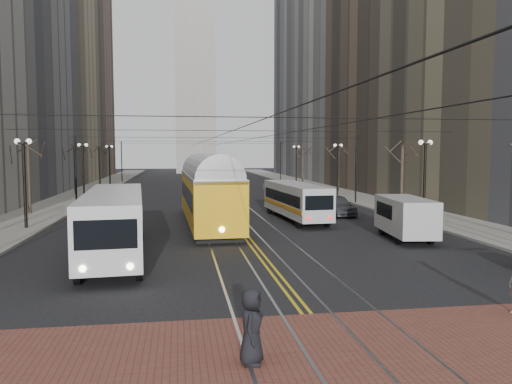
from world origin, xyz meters
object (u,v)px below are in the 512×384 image
object	(u,v)px
streetcar	(208,198)
sedan_grey	(337,205)
rear_bus	(296,202)
pedestrian_a	(252,326)
transit_bus	(114,224)
sedan_silver	(272,187)
cargo_van	(405,219)
clock_tower	(194,16)

from	to	relation	value
streetcar	sedan_grey	bearing A→B (deg)	16.48
rear_bus	sedan_grey	distance (m)	4.38
sedan_grey	pedestrian_a	size ratio (longest dim) A/B	2.63
streetcar	sedan_grey	world-z (taller)	streetcar
transit_bus	pedestrian_a	world-z (taller)	transit_bus
transit_bus	sedan_silver	distance (m)	38.75
rear_bus	cargo_van	world-z (taller)	rear_bus
clock_tower	sedan_silver	world-z (taller)	clock_tower
transit_bus	rear_bus	size ratio (longest dim) A/B	1.21
clock_tower	transit_bus	xyz separation A→B (m)	(-7.03, -93.12, -34.40)
sedan_grey	pedestrian_a	world-z (taller)	pedestrian_a
streetcar	rear_bus	world-z (taller)	streetcar
clock_tower	transit_bus	size ratio (longest dim) A/B	5.30
cargo_van	sedan_silver	size ratio (longest dim) A/B	1.35
transit_bus	clock_tower	bearing A→B (deg)	81.26
clock_tower	streetcar	xyz separation A→B (m)	(-1.94, -83.44, -34.08)
rear_bus	sedan_grey	world-z (taller)	rear_bus
clock_tower	cargo_van	bearing A→B (deg)	-84.41
clock_tower	sedan_grey	distance (m)	87.78
rear_bus	cargo_van	distance (m)	9.99
pedestrian_a	clock_tower	bearing A→B (deg)	15.45
transit_bus	sedan_grey	bearing A→B (deg)	35.93
transit_bus	cargo_van	world-z (taller)	transit_bus
cargo_van	pedestrian_a	world-z (taller)	cargo_van
clock_tower	sedan_grey	bearing A→B (deg)	-83.99
streetcar	pedestrian_a	bearing A→B (deg)	-92.67
rear_bus	sedan_silver	size ratio (longest dim) A/B	2.54
streetcar	sedan_silver	xyz separation A→B (m)	(9.46, 26.23, -1.21)
sedan_grey	sedan_silver	world-z (taller)	sedan_grey
clock_tower	cargo_van	world-z (taller)	clock_tower
rear_bus	cargo_van	bearing A→B (deg)	-68.16
sedan_silver	rear_bus	bearing A→B (deg)	-103.35
clock_tower	rear_bus	distance (m)	89.17
transit_bus	cargo_van	bearing A→B (deg)	2.94
transit_bus	sedan_grey	distance (m)	20.28
clock_tower	streetcar	distance (m)	90.16
sedan_grey	clock_tower	bearing A→B (deg)	92.86
clock_tower	rear_bus	world-z (taller)	clock_tower
clock_tower	streetcar	size ratio (longest dim) A/B	4.14
transit_bus	sedan_grey	xyz separation A→B (m)	(15.44, 13.12, -0.74)
streetcar	rear_bus	xyz separation A→B (m)	(6.52, 1.40, -0.54)
sedan_grey	streetcar	bearing A→B (deg)	-164.73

